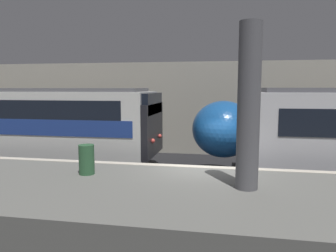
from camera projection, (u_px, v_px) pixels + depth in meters
The scene contains 5 objects.
ground_plane at pixel (202, 198), 10.50m from camera, with size 120.00×120.00×0.00m, color black.
platform at pixel (194, 209), 8.09m from camera, with size 40.00×4.81×1.06m.
station_rear_barrier at pixel (213, 109), 16.98m from camera, with size 50.00×0.15×4.84m.
support_pillar_near at pixel (249, 107), 7.82m from camera, with size 0.54×0.54×4.01m.
trash_bin at pixel (87, 160), 9.33m from camera, with size 0.44×0.44×0.85m.
Camera 1 is at (0.79, -10.18, 3.53)m, focal length 35.00 mm.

